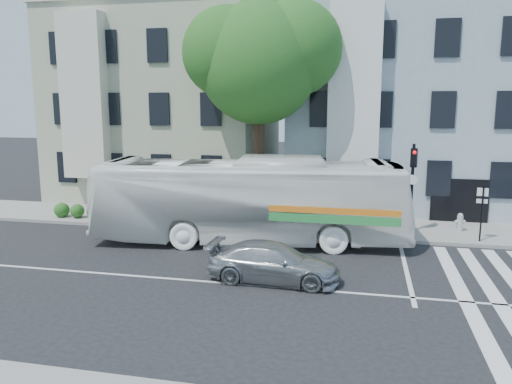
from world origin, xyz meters
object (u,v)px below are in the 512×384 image
(traffic_signal, at_px, (413,177))
(fire_hydrant, at_px, (460,222))
(bus, at_px, (250,200))
(sedan, at_px, (274,262))

(traffic_signal, relative_size, fire_hydrant, 5.00)
(bus, distance_m, fire_hydrant, 9.41)
(traffic_signal, bearing_deg, sedan, -108.98)
(sedan, bearing_deg, traffic_signal, -33.12)
(bus, bearing_deg, sedan, -164.33)
(traffic_signal, xyz_separation_m, fire_hydrant, (2.17, 0.72, -2.02))
(bus, height_order, fire_hydrant, bus)
(fire_hydrant, bearing_deg, bus, -159.59)
(bus, relative_size, traffic_signal, 3.19)
(sedan, bearing_deg, fire_hydrant, -40.74)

